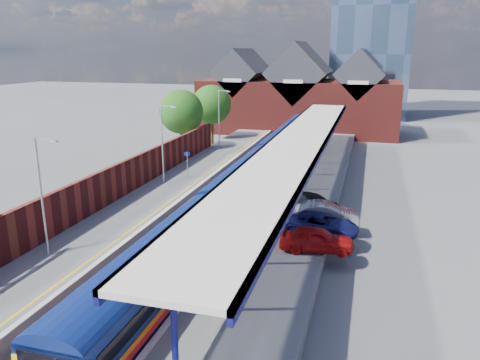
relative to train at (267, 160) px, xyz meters
The scene contains 23 objects.
ground 2.97m from the train, 135.78° to the left, with size 240.00×240.00×0.00m, color #5B5B5E.
ballast_bed 8.92m from the train, 99.91° to the right, with size 6.00×76.00×0.06m, color #473D33.
rails 8.90m from the train, 99.91° to the right, with size 4.51×76.00×0.14m.
left_platform 11.16m from the train, 129.29° to the right, with size 5.00×76.00×1.00m, color #565659.
right_platform 9.80m from the train, 62.20° to the right, with size 6.00×76.00×1.00m, color #565659.
coping_left 9.79m from the train, 118.51° to the right, with size 0.30×76.00×0.05m, color silver.
coping_right 8.77m from the train, 79.03° to the right, with size 0.30×76.00×0.05m, color silver.
yellow_line 10.09m from the train, 121.53° to the right, with size 0.14×76.00×0.01m, color yellow.
train is the anchor object (origin of this frame).
canopy 8.32m from the train, 58.83° to the right, with size 4.50×52.00×4.48m.
lamp_post_b 24.05m from the train, 109.21° to the right, with size 1.48×0.18×7.00m.
lamp_post_c 10.62m from the train, 140.19° to the right, with size 1.48×0.18×7.00m.
lamp_post_d 12.62m from the train, 129.73° to the left, with size 1.48×0.18×7.00m.
platform_sign 7.95m from the train, 145.00° to the right, with size 0.55×0.08×2.50m.
brick_wall 17.82m from the train, 122.59° to the right, with size 0.35×50.00×3.86m.
station_building 29.68m from the train, 92.90° to the left, with size 30.00×12.12×13.78m.
glass_tower 55.20m from the train, 80.61° to the left, with size 14.20×14.20×40.30m.
tree_near 14.31m from the train, 148.14° to the left, with size 5.20×5.20×8.10m.
tree_far 19.08m from the train, 125.22° to the left, with size 5.20×5.20×8.10m.
parked_car_red 19.06m from the train, 68.43° to the right, with size 1.76×4.37×1.49m, color #A80E0E.
parked_car_silver 14.79m from the train, 61.72° to the right, with size 1.59×4.55×1.50m, color #ADADB2.
parked_car_dark 12.05m from the train, 60.58° to the right, with size 1.74×4.28×1.24m, color black.
parked_car_blue 16.48m from the train, 64.83° to the right, with size 2.21×4.79×1.33m, color navy.
Camera 1 is at (11.09, -15.15, 12.57)m, focal length 35.00 mm.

